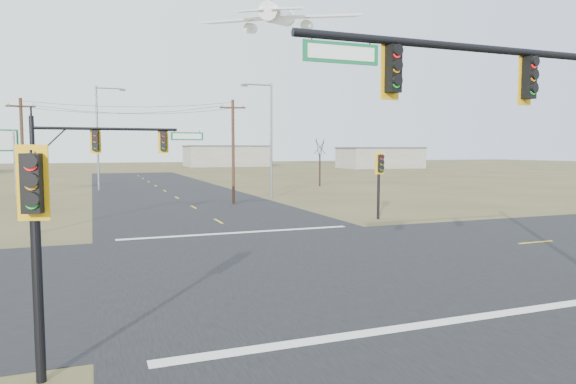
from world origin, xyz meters
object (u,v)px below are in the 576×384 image
at_px(mast_arm_far, 102,148).
at_px(pedestal_signal_ne, 380,170).
at_px(utility_pole_near, 233,150).
at_px(bare_tree_c, 320,146).
at_px(mast_arm_near, 538,109).
at_px(pedestal_signal_sw, 34,210).
at_px(streetlight_a, 269,134).
at_px(utility_pole_far, 23,150).
at_px(streetlight_c, 100,132).

height_order(mast_arm_far, pedestal_signal_ne, mast_arm_far).
relative_size(utility_pole_near, bare_tree_c, 1.35).
xyz_separation_m(utility_pole_near, bare_tree_c, (14.70, 16.24, 0.43)).
distance_m(mast_arm_near, pedestal_signal_sw, 11.94).
height_order(pedestal_signal_sw, utility_pole_near, utility_pole_near).
xyz_separation_m(pedestal_signal_sw, utility_pole_near, (11.15, 28.40, 1.04)).
relative_size(streetlight_a, bare_tree_c, 1.69).
xyz_separation_m(utility_pole_far, bare_tree_c, (29.55, 12.93, 0.47)).
xyz_separation_m(pedestal_signal_ne, utility_pole_near, (-6.20, 11.28, 1.19)).
bearing_deg(utility_pole_far, mast_arm_far, -67.86).
xyz_separation_m(streetlight_a, streetlight_c, (-13.71, 14.12, 0.43)).
height_order(pedestal_signal_ne, bare_tree_c, bare_tree_c).
relative_size(mast_arm_near, streetlight_a, 1.05).
height_order(pedestal_signal_ne, utility_pole_far, utility_pole_far).
xyz_separation_m(mast_arm_far, pedestal_signal_ne, (15.83, -1.77, -1.28)).
bearing_deg(mast_arm_far, pedestal_signal_sw, -80.36).
height_order(utility_pole_near, streetlight_a, streetlight_a).
xyz_separation_m(mast_arm_far, utility_pole_near, (9.63, 9.51, -0.09)).
xyz_separation_m(mast_arm_near, mast_arm_far, (-10.23, 18.74, -0.98)).
bearing_deg(mast_arm_near, streetlight_a, 69.87).
height_order(mast_arm_near, utility_pole_far, utility_pole_far).
relative_size(pedestal_signal_ne, utility_pole_far, 0.52).
relative_size(pedestal_signal_ne, bare_tree_c, 0.70).
bearing_deg(utility_pole_far, utility_pole_near, -12.59).
height_order(streetlight_a, streetlight_c, streetlight_c).
bearing_deg(streetlight_c, bare_tree_c, -22.23).
relative_size(pedestal_signal_ne, streetlight_c, 0.38).
relative_size(mast_arm_near, mast_arm_far, 1.20).
height_order(mast_arm_near, mast_arm_far, mast_arm_near).
distance_m(pedestal_signal_ne, utility_pole_far, 25.64).
relative_size(streetlight_a, streetlight_c, 0.93).
relative_size(utility_pole_far, streetlight_c, 0.74).
xyz_separation_m(mast_arm_near, utility_pole_far, (-15.45, 31.57, -1.11)).
bearing_deg(streetlight_a, mast_arm_far, -147.97).
distance_m(utility_pole_far, streetlight_c, 16.22).
bearing_deg(streetlight_a, mast_arm_near, -109.26).
bearing_deg(pedestal_signal_sw, pedestal_signal_ne, 58.31).
distance_m(mast_arm_far, utility_pole_far, 13.85).
height_order(pedestal_signal_sw, utility_pole_far, utility_pole_far).
bearing_deg(streetlight_a, bare_tree_c, 36.44).
xyz_separation_m(mast_arm_near, streetlight_a, (3.78, 32.59, 0.32)).
height_order(pedestal_signal_ne, utility_pole_near, utility_pole_near).
bearing_deg(utility_pole_far, mast_arm_near, -63.93).
bearing_deg(mast_arm_near, pedestal_signal_sw, 167.17).
xyz_separation_m(mast_arm_near, bare_tree_c, (14.10, 44.50, -0.64)).
bearing_deg(utility_pole_near, utility_pole_far, 167.41).
distance_m(pedestal_signal_ne, streetlight_c, 33.68).
xyz_separation_m(mast_arm_far, streetlight_c, (0.30, 27.97, 1.74)).
distance_m(mast_arm_near, bare_tree_c, 46.68).
bearing_deg(mast_arm_far, utility_pole_near, 58.89).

